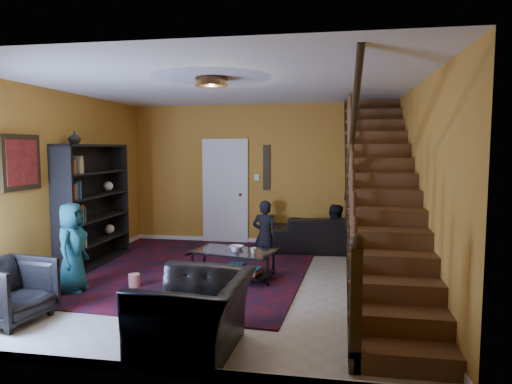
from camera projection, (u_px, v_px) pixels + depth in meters
floor at (228, 282)px, 6.60m from camera, size 5.50×5.50×0.00m
room at (173, 254)px, 8.13m from camera, size 5.50×5.50×5.50m
staircase at (382, 189)px, 6.10m from camera, size 0.95×5.02×3.18m
bookshelf at (94, 207)px, 7.51m from camera, size 0.35×1.80×2.00m
door at (225, 193)px, 9.29m from camera, size 0.82×0.05×2.05m
framed_picture at (21, 162)px, 5.99m from camera, size 0.04×0.74×0.74m
wall_hanging at (267, 168)px, 9.10m from camera, size 0.14×0.03×0.90m
ceiling_fixture at (211, 82)px, 5.55m from camera, size 0.40×0.40×0.10m
rug at (186, 267)px, 7.42m from camera, size 4.15×4.67×0.02m
sofa at (334, 234)px, 8.57m from camera, size 2.35×1.09×0.66m
armchair_left at (10, 291)px, 5.09m from camera, size 0.87×0.85×0.70m
armchair_right at (194, 314)px, 4.32m from camera, size 1.03×1.16×0.73m
person_adult_a at (265, 236)px, 8.85m from camera, size 0.54×0.39×1.39m
person_adult_b at (334, 239)px, 8.63m from camera, size 0.71×0.58×1.33m
person_child at (72, 248)px, 6.09m from camera, size 0.45×0.63×1.22m
coffee_table at (234, 263)px, 6.72m from camera, size 1.27×0.91×0.44m
cup_a at (235, 250)px, 6.56m from camera, size 0.14×0.14×0.09m
cup_b at (254, 251)px, 6.49m from camera, size 0.11×0.11×0.08m
bowl at (236, 247)px, 6.78m from camera, size 0.23×0.23×0.05m
vase at (74, 138)px, 6.91m from camera, size 0.18×0.18×0.19m
popcorn_bucket at (134, 280)px, 6.32m from camera, size 0.17×0.17×0.18m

